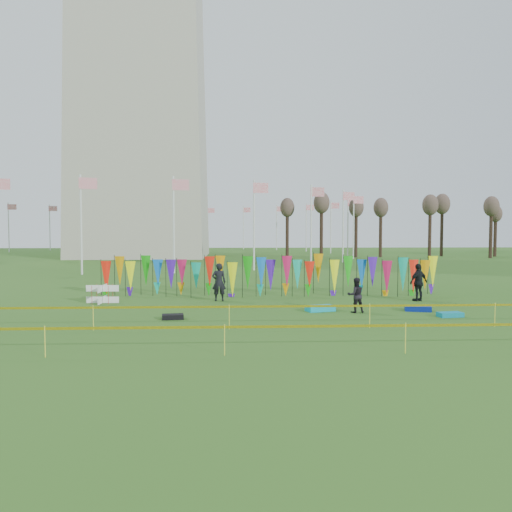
{
  "coord_description": "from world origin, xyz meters",
  "views": [
    {
      "loc": [
        -1.79,
        -20.5,
        3.59
      ],
      "look_at": [
        -0.61,
        6.0,
        2.2
      ],
      "focal_mm": 35.0,
      "sensor_mm": 36.0,
      "label": 1
    }
  ],
  "objects_px": {
    "kite_bag_black": "(173,317)",
    "kite_bag_turquoise": "(320,308)",
    "person_mid": "(356,295)",
    "box_kite": "(102,294)",
    "kite_bag_teal": "(450,315)",
    "person_left": "(219,282)",
    "person_right": "(419,282)",
    "kite_bag_blue": "(418,308)"
  },
  "relations": [
    {
      "from": "kite_bag_black",
      "to": "kite_bag_turquoise",
      "type": "bearing_deg",
      "value": 15.24
    },
    {
      "from": "kite_bag_blue",
      "to": "kite_bag_black",
      "type": "relative_size",
      "value": 1.3
    },
    {
      "from": "person_mid",
      "to": "person_right",
      "type": "height_order",
      "value": "person_right"
    },
    {
      "from": "person_mid",
      "to": "kite_bag_black",
      "type": "relative_size",
      "value": 1.78
    },
    {
      "from": "box_kite",
      "to": "person_mid",
      "type": "height_order",
      "value": "person_mid"
    },
    {
      "from": "box_kite",
      "to": "kite_bag_blue",
      "type": "height_order",
      "value": "box_kite"
    },
    {
      "from": "person_left",
      "to": "kite_bag_black",
      "type": "relative_size",
      "value": 2.25
    },
    {
      "from": "person_right",
      "to": "kite_bag_blue",
      "type": "relative_size",
      "value": 1.71
    },
    {
      "from": "kite_bag_blue",
      "to": "kite_bag_turquoise",
      "type": "bearing_deg",
      "value": 177.82
    },
    {
      "from": "box_kite",
      "to": "person_left",
      "type": "bearing_deg",
      "value": 5.13
    },
    {
      "from": "person_right",
      "to": "kite_bag_blue",
      "type": "xyz_separation_m",
      "value": [
        -1.17,
        -3.06,
        -0.83
      ]
    },
    {
      "from": "person_mid",
      "to": "kite_bag_blue",
      "type": "xyz_separation_m",
      "value": [
        2.86,
        0.3,
        -0.64
      ]
    },
    {
      "from": "person_mid",
      "to": "kite_bag_blue",
      "type": "distance_m",
      "value": 2.95
    },
    {
      "from": "person_left",
      "to": "kite_bag_black",
      "type": "xyz_separation_m",
      "value": [
        -1.71,
        -5.04,
        -0.86
      ]
    },
    {
      "from": "kite_bag_blue",
      "to": "kite_bag_black",
      "type": "distance_m",
      "value": 10.72
    },
    {
      "from": "box_kite",
      "to": "kite_bag_teal",
      "type": "relative_size",
      "value": 0.9
    },
    {
      "from": "person_right",
      "to": "kite_bag_black",
      "type": "relative_size",
      "value": 2.21
    },
    {
      "from": "kite_bag_black",
      "to": "kite_bag_teal",
      "type": "xyz_separation_m",
      "value": [
        11.39,
        0.02,
        -0.0
      ]
    },
    {
      "from": "person_mid",
      "to": "kite_bag_teal",
      "type": "xyz_separation_m",
      "value": [
        3.64,
        -1.23,
        -0.66
      ]
    },
    {
      "from": "kite_bag_black",
      "to": "person_right",
      "type": "bearing_deg",
      "value": 21.36
    },
    {
      "from": "kite_bag_teal",
      "to": "person_left",
      "type": "bearing_deg",
      "value": 152.54
    },
    {
      "from": "person_right",
      "to": "kite_bag_teal",
      "type": "xyz_separation_m",
      "value": [
        -0.39,
        -4.59,
        -0.85
      ]
    },
    {
      "from": "kite_bag_teal",
      "to": "kite_bag_blue",
      "type": "bearing_deg",
      "value": 116.95
    },
    {
      "from": "kite_bag_teal",
      "to": "kite_bag_turquoise",
      "type": "bearing_deg",
      "value": 161.64
    },
    {
      "from": "person_left",
      "to": "kite_bag_teal",
      "type": "distance_m",
      "value": 10.94
    },
    {
      "from": "person_left",
      "to": "kite_bag_turquoise",
      "type": "distance_m",
      "value": 5.72
    },
    {
      "from": "person_mid",
      "to": "kite_bag_black",
      "type": "xyz_separation_m",
      "value": [
        -7.75,
        -1.25,
        -0.66
      ]
    },
    {
      "from": "box_kite",
      "to": "kite_bag_teal",
      "type": "bearing_deg",
      "value": -16.4
    },
    {
      "from": "box_kite",
      "to": "kite_bag_teal",
      "type": "xyz_separation_m",
      "value": [
        15.35,
        -4.52,
        -0.36
      ]
    },
    {
      "from": "box_kite",
      "to": "kite_bag_turquoise",
      "type": "relative_size",
      "value": 0.73
    },
    {
      "from": "box_kite",
      "to": "kite_bag_black",
      "type": "bearing_deg",
      "value": -48.82
    },
    {
      "from": "kite_bag_black",
      "to": "person_left",
      "type": "bearing_deg",
      "value": 71.28
    },
    {
      "from": "person_left",
      "to": "box_kite",
      "type": "bearing_deg",
      "value": 3.7
    },
    {
      "from": "kite_bag_blue",
      "to": "person_left",
      "type": "bearing_deg",
      "value": 158.53
    },
    {
      "from": "box_kite",
      "to": "kite_bag_black",
      "type": "relative_size",
      "value": 1.06
    },
    {
      "from": "person_left",
      "to": "kite_bag_black",
      "type": "distance_m",
      "value": 5.4
    },
    {
      "from": "person_left",
      "to": "kite_bag_teal",
      "type": "relative_size",
      "value": 1.91
    },
    {
      "from": "kite_bag_turquoise",
      "to": "kite_bag_blue",
      "type": "relative_size",
      "value": 1.11
    },
    {
      "from": "person_mid",
      "to": "kite_bag_black",
      "type": "bearing_deg",
      "value": 3.95
    },
    {
      "from": "person_left",
      "to": "person_right",
      "type": "height_order",
      "value": "person_left"
    },
    {
      "from": "person_left",
      "to": "person_mid",
      "type": "height_order",
      "value": "person_left"
    },
    {
      "from": "kite_bag_turquoise",
      "to": "kite_bag_black",
      "type": "distance_m",
      "value": 6.51
    }
  ]
}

